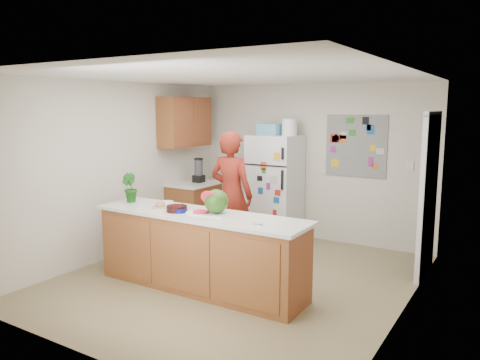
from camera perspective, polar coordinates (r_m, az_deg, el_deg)
The scene contains 26 objects.
floor at distance 6.03m, azimuth -0.38°, elevation -12.01°, with size 4.00×4.50×0.02m, color brown.
wall_back at distance 7.69m, azimuth 8.59°, elevation 2.13°, with size 4.00×0.02×2.50m, color beige.
wall_left at distance 6.97m, azimuth -14.55°, elevation 1.26°, with size 0.02×4.50×2.50m, color beige.
wall_right at distance 4.95m, azimuth 19.75°, elevation -1.97°, with size 0.02×4.50×2.50m, color beige.
ceiling at distance 5.64m, azimuth -0.40°, elevation 12.66°, with size 4.00×4.50×0.02m, color white.
doorway at distance 6.40m, azimuth 22.15°, elevation -1.85°, with size 0.03×0.85×2.04m, color black.
peninsula_base at distance 5.59m, azimuth -4.89°, elevation -8.82°, with size 2.60×0.62×0.88m, color brown.
peninsula_top at distance 5.47m, azimuth -4.96°, elevation -4.23°, with size 2.68×0.70×0.04m, color silver.
side_counter_base at distance 7.89m, azimuth -5.60°, elevation -3.68°, with size 0.60×0.80×0.86m, color brown.
side_counter_top at distance 7.81m, azimuth -5.65°, elevation -0.46°, with size 0.64×0.84×0.04m, color silver.
upper_cabinets at distance 7.75m, azimuth -6.76°, elevation 7.04°, with size 0.35×1.00×0.80m, color brown.
refrigerator at distance 7.60m, azimuth 4.27°, elevation -0.92°, with size 0.75×0.70×1.70m, color silver.
fridge_top_bin at distance 7.54m, azimuth 3.67°, elevation 6.20°, with size 0.35×0.28×0.18m, color #5999B2.
photo_collage at distance 7.38m, azimuth 13.94°, elevation 4.04°, with size 0.95×0.01×0.95m, color slate.
person at distance 6.63m, azimuth -1.06°, elevation -1.84°, with size 0.66×0.43×1.81m, color maroon.
blender_appliance at distance 7.80m, azimuth -5.07°, elevation 1.11°, with size 0.14×0.14×0.38m, color black.
cutting_board at distance 5.41m, azimuth -3.54°, elevation -4.08°, with size 0.43×0.32×0.01m, color white.
watermelon at distance 5.36m, azimuth -2.91°, elevation -2.61°, with size 0.28×0.28×0.28m, color #2D5514.
watermelon_slice at distance 5.43m, azimuth -4.78°, elevation -3.87°, with size 0.18×0.18×0.02m, color red.
cherry_bowl at distance 5.57m, azimuth -7.71°, elevation -3.47°, with size 0.24×0.24×0.07m, color black.
white_bowl at distance 5.88m, azimuth -9.05°, elevation -2.89°, with size 0.20×0.20×0.06m, color silver.
cobalt_bowl at distance 5.50m, azimuth -7.36°, elevation -3.71°, with size 0.13×0.13×0.05m, color #030D58.
plate at distance 5.80m, azimuth -9.62°, elevation -3.28°, with size 0.23×0.23×0.02m, color beige.
paper_towel at distance 5.50m, azimuth -5.52°, elevation -3.85°, with size 0.17×0.15×0.02m, color white.
keys at distance 4.89m, azimuth 2.22°, elevation -5.47°, with size 0.09×0.04×0.01m, color gray.
potted_plant at distance 6.22m, azimuth -13.31°, elevation -0.92°, with size 0.21×0.17×0.37m, color #174413.
Camera 1 is at (2.99, -4.77, 2.13)m, focal length 35.00 mm.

